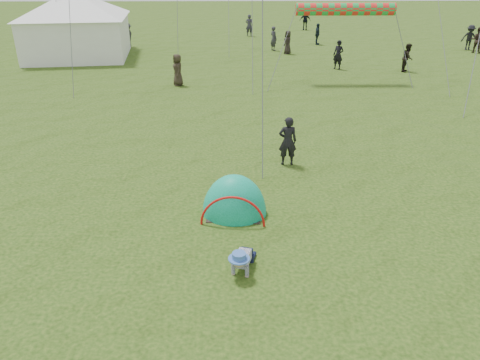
{
  "coord_description": "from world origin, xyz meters",
  "views": [
    {
      "loc": [
        -0.53,
        -8.0,
        6.15
      ],
      "look_at": [
        -0.34,
        2.8,
        1.0
      ],
      "focal_mm": 35.0,
      "sensor_mm": 36.0,
      "label": 1
    }
  ],
  "objects_px": {
    "popup_tent": "(234,213)",
    "event_marquee": "(76,22)",
    "crawling_toddler": "(242,259)",
    "standing_adult": "(288,141)"
  },
  "relations": [
    {
      "from": "standing_adult",
      "to": "event_marquee",
      "type": "relative_size",
      "value": 0.24
    },
    {
      "from": "event_marquee",
      "to": "crawling_toddler",
      "type": "bearing_deg",
      "value": -73.5
    },
    {
      "from": "popup_tent",
      "to": "event_marquee",
      "type": "relative_size",
      "value": 0.33
    },
    {
      "from": "popup_tent",
      "to": "standing_adult",
      "type": "height_order",
      "value": "standing_adult"
    },
    {
      "from": "popup_tent",
      "to": "event_marquee",
      "type": "distance_m",
      "value": 24.26
    },
    {
      "from": "crawling_toddler",
      "to": "event_marquee",
      "type": "height_order",
      "value": "event_marquee"
    },
    {
      "from": "crawling_toddler",
      "to": "popup_tent",
      "type": "bearing_deg",
      "value": 110.04
    },
    {
      "from": "standing_adult",
      "to": "event_marquee",
      "type": "xyz_separation_m",
      "value": [
        -12.11,
        18.57,
        1.49
      ]
    },
    {
      "from": "crawling_toddler",
      "to": "event_marquee",
      "type": "distance_m",
      "value": 26.6
    },
    {
      "from": "crawling_toddler",
      "to": "popup_tent",
      "type": "distance_m",
      "value": 2.57
    }
  ]
}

